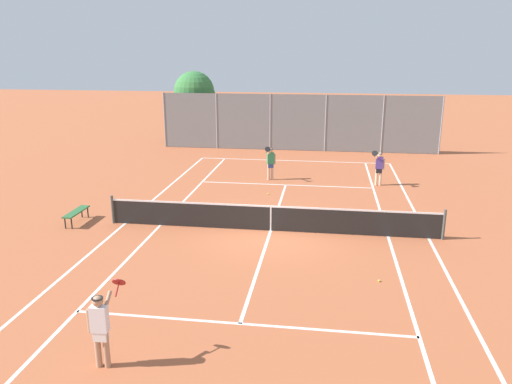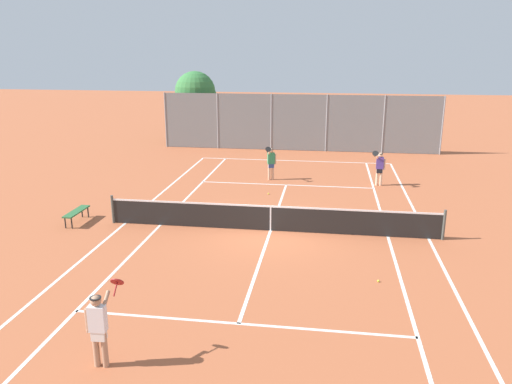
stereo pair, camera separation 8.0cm
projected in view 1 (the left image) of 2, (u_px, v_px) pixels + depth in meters
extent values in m
plane|color=#B25B38|center=(271.00, 231.00, 17.96)|extent=(120.00, 120.00, 0.00)
cube|color=silver|center=(294.00, 161.00, 29.28)|extent=(11.00, 0.10, 0.01)
cube|color=silver|center=(125.00, 223.00, 18.71)|extent=(0.10, 23.80, 0.01)
cube|color=silver|center=(429.00, 239.00, 17.21)|extent=(0.10, 23.80, 0.01)
cube|color=silver|center=(160.00, 225.00, 18.52)|extent=(0.10, 23.80, 0.01)
cube|color=silver|center=(388.00, 237.00, 17.39)|extent=(0.10, 23.80, 0.01)
cube|color=silver|center=(240.00, 324.00, 11.87)|extent=(8.26, 0.10, 0.01)
cube|color=silver|center=(286.00, 185.00, 24.05)|extent=(8.26, 0.10, 0.01)
cube|color=silver|center=(271.00, 231.00, 17.96)|extent=(0.10, 12.80, 0.01)
cylinder|color=#474C47|center=(113.00, 209.00, 18.62)|extent=(0.10, 0.10, 1.07)
cylinder|color=#474C47|center=(444.00, 225.00, 17.00)|extent=(0.10, 0.10, 1.07)
cube|color=black|center=(271.00, 219.00, 17.83)|extent=(11.90, 0.02, 0.89)
cube|color=white|center=(271.00, 206.00, 17.71)|extent=(11.90, 0.03, 0.06)
cube|color=white|center=(271.00, 219.00, 17.84)|extent=(0.05, 0.03, 0.89)
cylinder|color=tan|center=(98.00, 349.00, 10.17)|extent=(0.13, 0.13, 0.82)
cylinder|color=tan|center=(106.00, 349.00, 10.15)|extent=(0.13, 0.13, 0.82)
cube|color=white|center=(101.00, 335.00, 10.07)|extent=(0.29, 0.19, 0.24)
cube|color=white|center=(99.00, 319.00, 9.97)|extent=(0.35, 0.22, 0.56)
sphere|color=tan|center=(98.00, 301.00, 9.87)|extent=(0.22, 0.22, 0.22)
cylinder|color=black|center=(97.00, 298.00, 9.85)|extent=(0.23, 0.23, 0.02)
cylinder|color=tan|center=(89.00, 321.00, 10.01)|extent=(0.08, 0.08, 0.52)
cylinder|color=tan|center=(107.00, 303.00, 10.02)|extent=(0.10, 0.46, 0.35)
cylinder|color=maroon|center=(117.00, 290.00, 10.21)|extent=(0.05, 0.25, 0.22)
cylinder|color=maroon|center=(119.00, 282.00, 10.29)|extent=(0.29, 0.21, 0.23)
cylinder|color=#D8A884|center=(272.00, 172.00, 24.93)|extent=(0.13, 0.13, 0.82)
cylinder|color=#D8A884|center=(269.00, 172.00, 24.90)|extent=(0.13, 0.13, 0.82)
cube|color=#334C8C|center=(270.00, 165.00, 24.82)|extent=(0.32, 0.26, 0.24)
cube|color=#338C59|center=(271.00, 158.00, 24.72)|extent=(0.39, 0.30, 0.56)
sphere|color=#D8A884|center=(271.00, 150.00, 24.62)|extent=(0.22, 0.22, 0.22)
cylinder|color=black|center=(271.00, 149.00, 24.60)|extent=(0.23, 0.23, 0.02)
cylinder|color=#D8A884|center=(275.00, 159.00, 24.78)|extent=(0.08, 0.08, 0.52)
cylinder|color=#D8A884|center=(269.00, 153.00, 24.49)|extent=(0.22, 0.46, 0.35)
cylinder|color=black|center=(267.00, 151.00, 24.17)|extent=(0.11, 0.25, 0.22)
cylinder|color=black|center=(268.00, 149.00, 24.03)|extent=(0.33, 0.28, 0.23)
cylinder|color=beige|center=(380.00, 177.00, 23.87)|extent=(0.13, 0.13, 0.82)
cylinder|color=beige|center=(376.00, 177.00, 23.90)|extent=(0.13, 0.13, 0.82)
cube|color=black|center=(379.00, 170.00, 23.79)|extent=(0.29, 0.19, 0.24)
cube|color=#4C388C|center=(379.00, 163.00, 23.69)|extent=(0.35, 0.22, 0.56)
sphere|color=beige|center=(380.00, 155.00, 23.59)|extent=(0.22, 0.22, 0.22)
cylinder|color=black|center=(380.00, 153.00, 23.57)|extent=(0.23, 0.23, 0.02)
cylinder|color=beige|center=(384.00, 164.00, 23.67)|extent=(0.08, 0.08, 0.52)
cylinder|color=beige|center=(377.00, 157.00, 23.51)|extent=(0.10, 0.46, 0.35)
cylinder|color=black|center=(375.00, 155.00, 23.24)|extent=(0.04, 0.25, 0.22)
cylinder|color=black|center=(375.00, 153.00, 23.10)|extent=(0.29, 0.21, 0.23)
sphere|color=#D1DB33|center=(379.00, 281.00, 14.00)|extent=(0.07, 0.07, 0.07)
sphere|color=#D1DB33|center=(282.00, 209.00, 20.34)|extent=(0.07, 0.07, 0.07)
sphere|color=#D1DB33|center=(268.00, 194.00, 22.47)|extent=(0.07, 0.07, 0.07)
cube|color=#2D6638|center=(76.00, 212.00, 18.66)|extent=(0.36, 1.50, 0.05)
cylinder|color=#262626|center=(88.00, 212.00, 19.32)|extent=(0.05, 0.05, 0.41)
cylinder|color=#262626|center=(72.00, 223.00, 18.10)|extent=(0.05, 0.05, 0.41)
cylinder|color=#262626|center=(82.00, 212.00, 19.35)|extent=(0.05, 0.05, 0.41)
cylinder|color=#262626|center=(65.00, 223.00, 18.14)|extent=(0.05, 0.05, 0.41)
cylinder|color=gray|center=(165.00, 120.00, 32.98)|extent=(0.08, 0.08, 3.60)
cylinder|color=gray|center=(217.00, 121.00, 32.49)|extent=(0.08, 0.08, 3.60)
cylinder|color=gray|center=(270.00, 122.00, 32.01)|extent=(0.08, 0.08, 3.60)
cylinder|color=gray|center=(326.00, 123.00, 31.53)|extent=(0.08, 0.08, 3.60)
cylinder|color=gray|center=(383.00, 124.00, 31.05)|extent=(0.08, 0.08, 3.60)
cylinder|color=gray|center=(441.00, 126.00, 30.57)|extent=(0.08, 0.08, 3.60)
cube|color=slate|center=(298.00, 123.00, 31.77)|extent=(17.62, 0.02, 3.56)
cylinder|color=brown|center=(195.00, 125.00, 34.41)|extent=(0.29, 0.29, 2.59)
sphere|color=#387A3D|center=(194.00, 92.00, 33.79)|extent=(2.73, 2.73, 2.73)
sphere|color=#387A3D|center=(201.00, 97.00, 33.96)|extent=(1.99, 1.99, 1.99)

